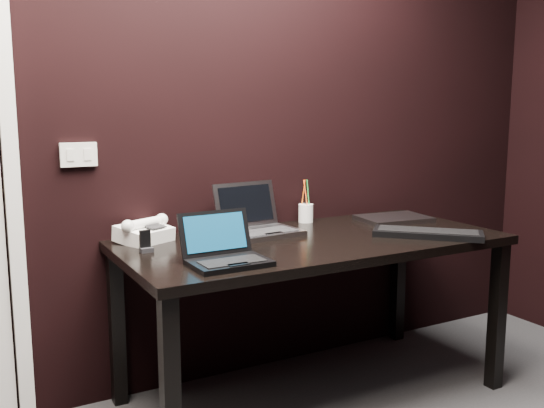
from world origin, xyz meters
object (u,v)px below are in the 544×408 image
ext_keyboard (428,233)px  desk_phone (144,232)px  closed_laptop (393,219)px  mobile_phone (146,244)px  desk (313,255)px  netbook (225,254)px  silver_laptop (258,225)px  pen_cup (306,212)px

ext_keyboard → desk_phone: bearing=156.2°
closed_laptop → ext_keyboard: bearing=-106.9°
mobile_phone → desk_phone: bearing=74.4°
desk → netbook: netbook is taller
ext_keyboard → closed_laptop: size_ratio=1.23×
silver_laptop → ext_keyboard: bearing=-33.1°
netbook → ext_keyboard: netbook is taller
desk → desk_phone: 0.75m
desk_phone → pen_cup: size_ratio=1.20×
ext_keyboard → mobile_phone: mobile_phone is taller
desk_phone → pen_cup: bearing=3.3°
pen_cup → ext_keyboard: bearing=-61.8°
netbook → closed_laptop: size_ratio=0.78×
desk → pen_cup: size_ratio=7.85×
netbook → silver_laptop: 0.54m
ext_keyboard → desk: bearing=155.2°
desk → mobile_phone: mobile_phone is taller
netbook → desk_phone: 0.53m
silver_laptop → mobile_phone: 0.57m
silver_laptop → closed_laptop: 0.76m
desk → desk_phone: desk_phone is taller
pen_cup → silver_laptop: bearing=-158.0°
netbook → mobile_phone: size_ratio=3.30×
closed_laptop → mobile_phone: mobile_phone is taller
silver_laptop → netbook: bearing=-130.6°
netbook → silver_laptop: size_ratio=0.81×
netbook → desk: bearing=21.9°
desk → silver_laptop: size_ratio=4.75×
silver_laptop → pen_cup: (0.34, 0.14, 0.01)m
desk → desk_phone: (-0.68, 0.29, 0.12)m
mobile_phone → closed_laptop: bearing=1.7°
pen_cup → mobile_phone: bearing=-165.8°
mobile_phone → pen_cup: 0.93m
desk → netbook: bearing=-158.1°
silver_laptop → ext_keyboard: silver_laptop is taller
netbook → mobile_phone: 0.38m
netbook → pen_cup: 0.89m
netbook → closed_laptop: (1.11, 0.36, -0.03)m
silver_laptop → pen_cup: 0.37m
ext_keyboard → closed_laptop: bearing=73.1°
closed_laptop → pen_cup: 0.45m
desk → pen_cup: bearing=63.2°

